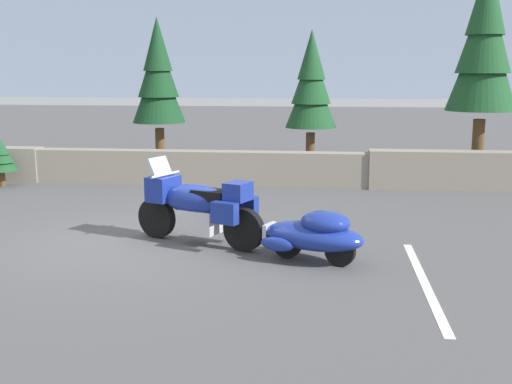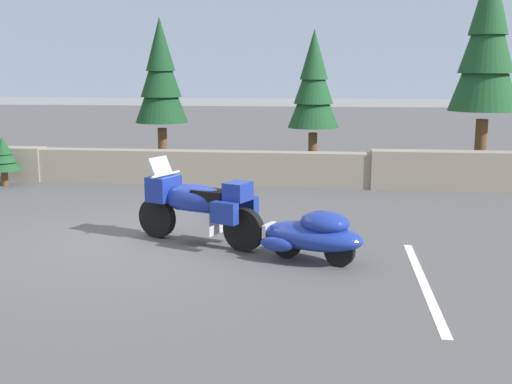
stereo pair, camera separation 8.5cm
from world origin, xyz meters
name	(u,v)px [view 2 (the right image)]	position (x,y,z in m)	size (l,w,h in m)	color
ground_plane	(135,242)	(0.00, 0.00, 0.00)	(80.00, 80.00, 0.00)	#4C4C4F
stone_guard_wall	(217,167)	(0.37, 5.30, 0.42)	(24.00, 0.56, 0.89)	gray
distant_ridgeline	(315,38)	(0.00, 95.32, 8.00)	(240.00, 80.00, 16.00)	#8C9EB7
touring_motorcycle	(198,205)	(1.03, 0.01, 0.62)	(2.18, 1.26, 1.33)	black
car_shaped_trailer	(313,234)	(2.86, -0.77, 0.41)	(2.17, 1.23, 0.76)	black
pine_tree_tall	(487,42)	(6.68, 6.36, 3.35)	(1.66, 1.66, 5.36)	brown
pine_tree_secondary	(161,76)	(-1.45, 7.12, 2.56)	(1.40, 1.40, 4.09)	brown
pine_tree_far_right	(314,84)	(2.58, 7.29, 2.35)	(1.33, 1.33, 3.76)	brown
pine_sapling_near	(3,156)	(-4.62, 4.53, 0.72)	(0.80, 0.80, 1.16)	brown
parking_stripe_marker	(423,282)	(4.31, -1.50, 0.00)	(0.12, 3.60, 0.01)	silver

